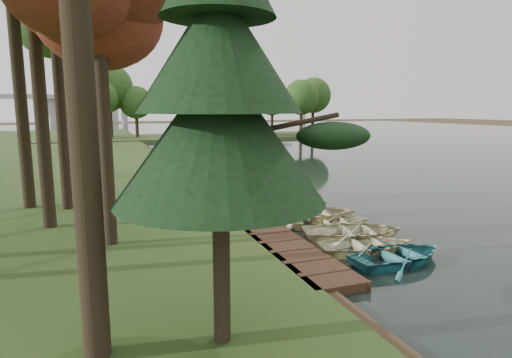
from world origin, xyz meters
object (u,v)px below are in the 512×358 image
object	(u,v)px
boardwalk	(244,217)
rowboat_0	(399,253)
rowboat_2	(354,229)
pine_tree	(219,88)
rowboat_1	(367,243)
stored_rowboat	(177,187)

from	to	relation	value
boardwalk	rowboat_0	xyz separation A→B (m)	(2.76, -6.60, 0.24)
rowboat_2	pine_tree	xyz separation A→B (m)	(-6.33, -5.33, 4.62)
rowboat_1	rowboat_2	size ratio (longest dim) A/B	0.87
boardwalk	pine_tree	bearing A→B (deg)	-110.66
boardwalk	stored_rowboat	xyz separation A→B (m)	(-1.91, 5.50, 0.45)
rowboat_1	rowboat_2	bearing A→B (deg)	-7.45
boardwalk	rowboat_2	bearing A→B (deg)	-55.50
rowboat_2	stored_rowboat	xyz separation A→B (m)	(-4.70, 9.56, 0.18)
rowboat_0	rowboat_2	xyz separation A→B (m)	(0.03, 2.54, 0.04)
rowboat_2	pine_tree	world-z (taller)	pine_tree
pine_tree	rowboat_2	bearing A→B (deg)	40.09
rowboat_2	pine_tree	bearing A→B (deg)	143.59
boardwalk	rowboat_2	world-z (taller)	rowboat_2
rowboat_0	stored_rowboat	bearing A→B (deg)	15.94
stored_rowboat	pine_tree	bearing A→B (deg)	-176.24
rowboat_0	stored_rowboat	size ratio (longest dim) A/B	1.10
rowboat_0	rowboat_1	xyz separation A→B (m)	(-0.36, 1.16, -0.01)
pine_tree	rowboat_1	bearing A→B (deg)	33.58
rowboat_0	rowboat_2	size ratio (longest dim) A/B	0.89
boardwalk	pine_tree	world-z (taller)	pine_tree
rowboat_0	pine_tree	distance (m)	8.32
rowboat_1	rowboat_2	xyz separation A→B (m)	(0.39, 1.38, 0.05)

